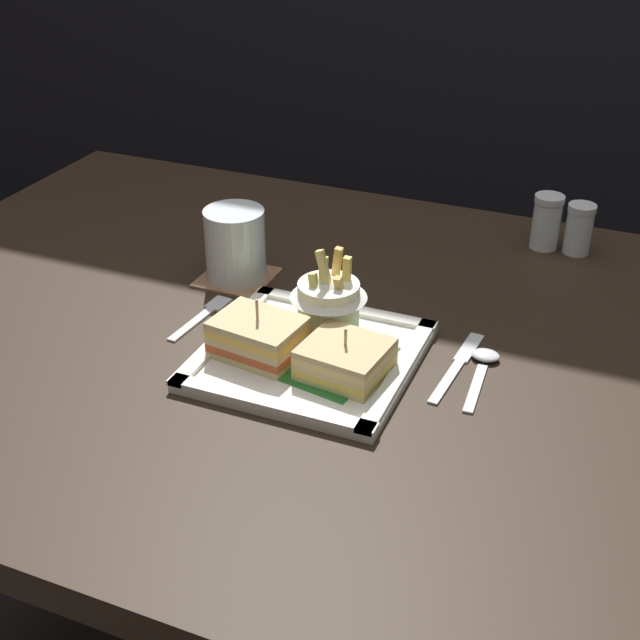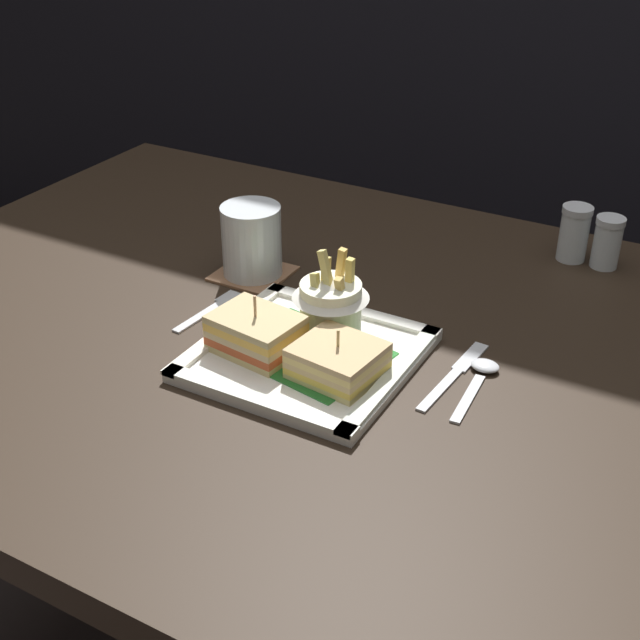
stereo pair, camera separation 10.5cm
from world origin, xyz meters
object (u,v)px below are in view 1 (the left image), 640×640
(pepper_shaker, at_px, (578,232))
(salt_shaker, at_px, (546,225))
(sandwich_half_left, at_px, (258,337))
(fries_cup, at_px, (329,298))
(dining_table, at_px, (330,391))
(knife, at_px, (458,364))
(water_glass, at_px, (235,249))
(sandwich_half_right, at_px, (345,359))
(fork, at_px, (203,315))
(spoon, at_px, (483,364))
(square_plate, at_px, (309,356))

(pepper_shaker, bearing_deg, salt_shaker, -180.00)
(sandwich_half_left, xyz_separation_m, fries_cup, (0.06, 0.08, 0.02))
(dining_table, height_order, knife, knife)
(fries_cup, bearing_deg, dining_table, 99.29)
(sandwich_half_left, bearing_deg, water_glass, 124.39)
(sandwich_half_right, bearing_deg, sandwich_half_left, 180.00)
(fork, xyz_separation_m, spoon, (0.37, 0.02, 0.00))
(sandwich_half_right, distance_m, fries_cup, 0.10)
(fork, bearing_deg, salt_shaker, 45.62)
(sandwich_half_right, height_order, fries_cup, fries_cup)
(sandwich_half_right, distance_m, knife, 0.15)
(square_plate, xyz_separation_m, pepper_shaker, (0.26, 0.43, 0.03))
(sandwich_half_right, xyz_separation_m, pepper_shaker, (0.20, 0.46, 0.00))
(dining_table, xyz_separation_m, square_plate, (-0.00, -0.06, 0.09))
(dining_table, xyz_separation_m, knife, (0.17, -0.00, 0.09))
(square_plate, relative_size, sandwich_half_left, 2.23)
(water_glass, relative_size, pepper_shaker, 1.32)
(spoon, distance_m, pepper_shaker, 0.37)
(water_glass, height_order, spoon, water_glass)
(water_glass, relative_size, salt_shaker, 1.21)
(fries_cup, relative_size, spoon, 0.87)
(sandwich_half_right, relative_size, fries_cup, 0.91)
(dining_table, distance_m, spoon, 0.22)
(dining_table, distance_m, pepper_shaker, 0.46)
(water_glass, bearing_deg, square_plate, -41.12)
(knife, bearing_deg, spoon, 11.97)
(salt_shaker, bearing_deg, sandwich_half_right, -108.33)
(water_glass, distance_m, pepper_shaker, 0.52)
(pepper_shaker, bearing_deg, water_glass, -147.74)
(knife, relative_size, pepper_shaker, 2.16)
(sandwich_half_right, distance_m, salt_shaker, 0.48)
(square_plate, relative_size, fork, 1.96)
(knife, distance_m, salt_shaker, 0.38)
(sandwich_half_right, bearing_deg, square_plate, 156.77)
(knife, distance_m, spoon, 0.03)
(sandwich_half_right, bearing_deg, water_glass, 142.48)
(square_plate, bearing_deg, sandwich_half_left, -156.77)
(square_plate, distance_m, pepper_shaker, 0.50)
(dining_table, distance_m, fork, 0.20)
(square_plate, bearing_deg, fries_cup, 87.00)
(fries_cup, height_order, spoon, fries_cup)
(square_plate, height_order, knife, square_plate)
(fries_cup, bearing_deg, water_glass, 151.50)
(dining_table, distance_m, square_plate, 0.11)
(sandwich_half_right, height_order, water_glass, water_glass)
(fries_cup, bearing_deg, fork, -175.72)
(fries_cup, height_order, knife, fries_cup)
(fork, bearing_deg, sandwich_half_left, -30.61)
(salt_shaker, xyz_separation_m, pepper_shaker, (0.05, 0.00, -0.00))
(fries_cup, xyz_separation_m, pepper_shaker, (0.25, 0.38, -0.02))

